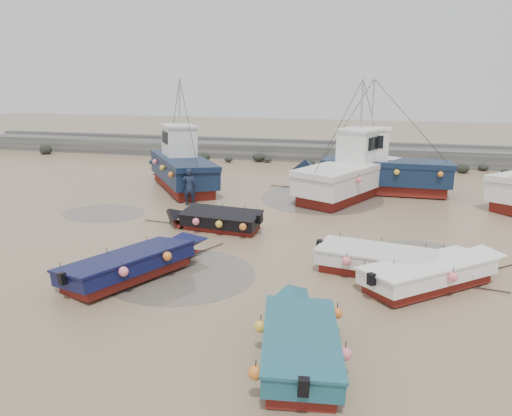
{
  "coord_description": "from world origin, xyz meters",
  "views": [
    {
      "loc": [
        4.1,
        -16.38,
        6.43
      ],
      "look_at": [
        -0.56,
        1.91,
        1.4
      ],
      "focal_mm": 35.0,
      "sensor_mm": 36.0,
      "label": 1
    }
  ],
  "objects_px": {
    "dinghy_1": "(137,261)",
    "dinghy_5": "(387,259)",
    "cabin_boat_2": "(375,169)",
    "dinghy_3": "(437,270)",
    "dinghy_4": "(214,217)",
    "person": "(190,205)",
    "dinghy_2": "(299,335)",
    "cabin_boat_0": "(180,165)",
    "cabin_boat_1": "(355,172)"
  },
  "relations": [
    {
      "from": "dinghy_2",
      "to": "dinghy_3",
      "type": "distance_m",
      "value": 6.22
    },
    {
      "from": "dinghy_2",
      "to": "cabin_boat_0",
      "type": "distance_m",
      "value": 19.22
    },
    {
      "from": "cabin_boat_1",
      "to": "cabin_boat_2",
      "type": "height_order",
      "value": "same"
    },
    {
      "from": "cabin_boat_0",
      "to": "cabin_boat_2",
      "type": "relative_size",
      "value": 0.86
    },
    {
      "from": "dinghy_3",
      "to": "cabin_boat_1",
      "type": "height_order",
      "value": "cabin_boat_1"
    },
    {
      "from": "dinghy_2",
      "to": "person",
      "type": "distance_m",
      "value": 14.88
    },
    {
      "from": "dinghy_4",
      "to": "cabin_boat_1",
      "type": "bearing_deg",
      "value": -27.87
    },
    {
      "from": "dinghy_1",
      "to": "person",
      "type": "bearing_deg",
      "value": 126.59
    },
    {
      "from": "cabin_boat_0",
      "to": "dinghy_2",
      "type": "bearing_deg",
      "value": -95.4
    },
    {
      "from": "dinghy_3",
      "to": "person",
      "type": "distance_m",
      "value": 13.6
    },
    {
      "from": "dinghy_4",
      "to": "cabin_boat_0",
      "type": "bearing_deg",
      "value": 38.97
    },
    {
      "from": "cabin_boat_0",
      "to": "person",
      "type": "xyz_separation_m",
      "value": [
        2.1,
        -3.79,
        -1.34
      ]
    },
    {
      "from": "dinghy_5",
      "to": "dinghy_1",
      "type": "bearing_deg",
      "value": -65.04
    },
    {
      "from": "dinghy_1",
      "to": "dinghy_2",
      "type": "distance_m",
      "value": 6.95
    },
    {
      "from": "dinghy_5",
      "to": "person",
      "type": "bearing_deg",
      "value": -115.74
    },
    {
      "from": "dinghy_3",
      "to": "person",
      "type": "xyz_separation_m",
      "value": [
        -11.3,
        7.56,
        -0.53
      ]
    },
    {
      "from": "dinghy_3",
      "to": "cabin_boat_2",
      "type": "xyz_separation_m",
      "value": [
        -2.26,
        12.88,
        0.8
      ]
    },
    {
      "from": "dinghy_4",
      "to": "cabin_boat_0",
      "type": "height_order",
      "value": "cabin_boat_0"
    },
    {
      "from": "cabin_boat_1",
      "to": "dinghy_4",
      "type": "bearing_deg",
      "value": -99.31
    },
    {
      "from": "dinghy_2",
      "to": "cabin_boat_1",
      "type": "relative_size",
      "value": 0.58
    },
    {
      "from": "dinghy_1",
      "to": "dinghy_2",
      "type": "height_order",
      "value": "same"
    },
    {
      "from": "dinghy_1",
      "to": "person",
      "type": "relative_size",
      "value": 3.35
    },
    {
      "from": "dinghy_5",
      "to": "cabin_boat_2",
      "type": "relative_size",
      "value": 0.6
    },
    {
      "from": "dinghy_5",
      "to": "cabin_boat_0",
      "type": "bearing_deg",
      "value": -122.34
    },
    {
      "from": "dinghy_1",
      "to": "cabin_boat_1",
      "type": "bearing_deg",
      "value": 90.74
    },
    {
      "from": "cabin_boat_0",
      "to": "person",
      "type": "bearing_deg",
      "value": -97.3
    },
    {
      "from": "dinghy_4",
      "to": "cabin_boat_0",
      "type": "xyz_separation_m",
      "value": [
        -4.67,
        7.39,
        0.79
      ]
    },
    {
      "from": "dinghy_2",
      "to": "cabin_boat_0",
      "type": "relative_size",
      "value": 0.68
    },
    {
      "from": "dinghy_5",
      "to": "cabin_boat_0",
      "type": "relative_size",
      "value": 0.7
    },
    {
      "from": "dinghy_2",
      "to": "dinghy_1",
      "type": "bearing_deg",
      "value": 138.72
    },
    {
      "from": "dinghy_1",
      "to": "cabin_boat_1",
      "type": "relative_size",
      "value": 0.63
    },
    {
      "from": "cabin_boat_1",
      "to": "cabin_boat_2",
      "type": "bearing_deg",
      "value": 70.64
    },
    {
      "from": "dinghy_3",
      "to": "cabin_boat_2",
      "type": "distance_m",
      "value": 13.1
    },
    {
      "from": "dinghy_2",
      "to": "dinghy_5",
      "type": "xyz_separation_m",
      "value": [
        1.98,
        5.66,
        -0.0
      ]
    },
    {
      "from": "dinghy_3",
      "to": "dinghy_4",
      "type": "height_order",
      "value": "same"
    },
    {
      "from": "dinghy_1",
      "to": "dinghy_3",
      "type": "bearing_deg",
      "value": 35.05
    },
    {
      "from": "dinghy_4",
      "to": "cabin_boat_2",
      "type": "relative_size",
      "value": 0.56
    },
    {
      "from": "cabin_boat_2",
      "to": "cabin_boat_0",
      "type": "bearing_deg",
      "value": 98.15
    },
    {
      "from": "cabin_boat_1",
      "to": "cabin_boat_2",
      "type": "xyz_separation_m",
      "value": [
        1.05,
        1.07,
        0.02
      ]
    },
    {
      "from": "dinghy_1",
      "to": "dinghy_4",
      "type": "relative_size",
      "value": 1.12
    },
    {
      "from": "cabin_boat_2",
      "to": "dinghy_5",
      "type": "bearing_deg",
      "value": -176.36
    },
    {
      "from": "dinghy_1",
      "to": "dinghy_5",
      "type": "xyz_separation_m",
      "value": [
        7.97,
        2.13,
        0.01
      ]
    },
    {
      "from": "dinghy_5",
      "to": "cabin_boat_0",
      "type": "height_order",
      "value": "cabin_boat_0"
    },
    {
      "from": "dinghy_3",
      "to": "cabin_boat_1",
      "type": "relative_size",
      "value": 0.55
    },
    {
      "from": "dinghy_3",
      "to": "dinghy_4",
      "type": "xyz_separation_m",
      "value": [
        -8.73,
        3.95,
        0.02
      ]
    },
    {
      "from": "dinghy_3",
      "to": "dinghy_5",
      "type": "relative_size",
      "value": 0.92
    },
    {
      "from": "dinghy_2",
      "to": "dinghy_5",
      "type": "distance_m",
      "value": 5.99
    },
    {
      "from": "dinghy_4",
      "to": "person",
      "type": "height_order",
      "value": "dinghy_4"
    },
    {
      "from": "cabin_boat_2",
      "to": "cabin_boat_1",
      "type": "bearing_deg",
      "value": 135.68
    },
    {
      "from": "dinghy_2",
      "to": "cabin_boat_0",
      "type": "height_order",
      "value": "cabin_boat_0"
    }
  ]
}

